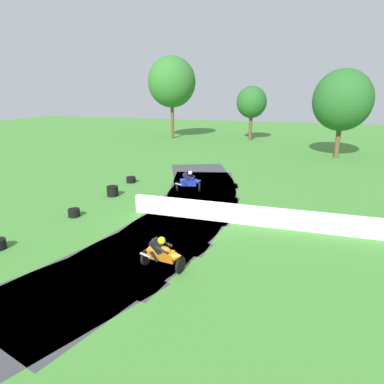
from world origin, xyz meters
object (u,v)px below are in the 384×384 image
tire_stack_mid_a (74,213)px  motorcycle_chase_blue (189,182)px  tire_stack_mid_b (113,191)px  tire_stack_far (131,180)px  motorcycle_lead_orange (163,254)px

tire_stack_mid_a → motorcycle_chase_blue: bearing=57.6°
tire_stack_mid_b → tire_stack_far: size_ratio=1.05×
motorcycle_chase_blue → tire_stack_mid_a: bearing=-122.4°
motorcycle_chase_blue → tire_stack_far: (-4.58, 0.81, -0.45)m
motorcycle_chase_blue → tire_stack_mid_b: size_ratio=2.55×
motorcycle_lead_orange → tire_stack_mid_b: (-6.55, 7.22, -0.34)m
tire_stack_mid_a → tire_stack_far: bearing=95.5°
motorcycle_chase_blue → tire_stack_mid_b: (-4.03, -2.40, -0.35)m
motorcycle_chase_blue → tire_stack_mid_a: size_ratio=2.96×
tire_stack_mid_b → tire_stack_far: (-0.55, 3.21, -0.10)m
tire_stack_mid_a → tire_stack_mid_b: bearing=91.8°
tire_stack_mid_a → motorcycle_lead_orange: bearing=-28.4°
motorcycle_lead_orange → tire_stack_mid_a: bearing=151.6°
motorcycle_chase_blue → tire_stack_mid_a: (-3.91, -6.15, -0.45)m
motorcycle_lead_orange → motorcycle_chase_blue: size_ratio=1.00×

